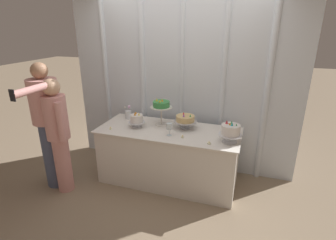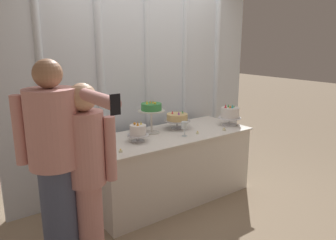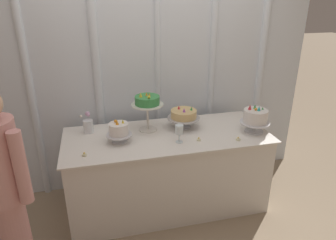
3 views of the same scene
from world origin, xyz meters
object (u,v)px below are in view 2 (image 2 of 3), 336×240
cake_display_midright (177,118)px  guest_man_pink_jacket (87,172)px  wine_glass (184,126)px  tealight_near_left (197,133)px  tealight_far_left (121,151)px  flower_vase (103,133)px  cake_table (170,166)px  tealight_near_right (224,130)px  cake_display_midleft (151,109)px  cake_display_leftmost (138,131)px  guest_man_dark_suit (56,166)px  cake_display_rightmost (230,114)px

cake_display_midright → guest_man_pink_jacket: 1.64m
wine_glass → tealight_near_left: wine_glass is taller
tealight_far_left → tealight_near_left: (1.00, 0.04, -0.00)m
flower_vase → cake_display_midright: bearing=-6.7°
tealight_far_left → guest_man_pink_jacket: bearing=-140.1°
cake_table → flower_vase: size_ratio=9.50×
cake_table → tealight_near_right: (0.59, -0.27, 0.40)m
cake_table → cake_display_midleft: size_ratio=4.94×
tealight_far_left → tealight_near_right: (1.35, -0.03, -0.00)m
tealight_near_left → flower_vase: bearing=156.3°
cake_display_leftmost → wine_glass: size_ratio=1.39×
cake_display_leftmost → guest_man_dark_suit: guest_man_dark_suit is taller
wine_glass → tealight_near_left: size_ratio=4.35×
cake_display_midright → guest_man_dark_suit: guest_man_dark_suit is taller
cake_display_rightmost → guest_man_pink_jacket: (-2.07, -0.52, -0.08)m
cake_display_rightmost → wine_glass: bearing=-176.8°
wine_glass → cake_display_midleft: bearing=124.7°
cake_display_rightmost → guest_man_pink_jacket: guest_man_pink_jacket is taller
cake_display_leftmost → tealight_far_left: cake_display_leftmost is taller
flower_vase → guest_man_dark_suit: (-0.75, -0.82, 0.07)m
tealight_far_left → guest_man_dark_suit: size_ratio=0.02×
cake_display_midright → tealight_near_right: (0.40, -0.39, -0.12)m
flower_vase → guest_man_dark_suit: 1.11m
tealight_far_left → tealight_near_right: size_ratio=0.85×
wine_glass → tealight_far_left: bearing=-176.2°
cake_display_midright → guest_man_pink_jacket: guest_man_pink_jacket is taller
cake_display_midright → guest_man_pink_jacket: size_ratio=0.21×
tealight_near_left → guest_man_dark_suit: size_ratio=0.02×
cake_display_midright → guest_man_dark_suit: (-1.66, -0.71, 0.01)m
wine_glass → cake_display_midright: bearing=66.8°
tealight_near_right → guest_man_dark_suit: (-2.05, -0.32, 0.14)m
cake_display_leftmost → tealight_far_left: (-0.30, -0.19, -0.10)m
cake_display_rightmost → flower_vase: (-1.53, 0.36, -0.07)m
cake_display_rightmost → cake_table: bearing=170.7°
wine_glass → tealight_near_right: size_ratio=3.69×
guest_man_pink_jacket → tealight_near_right: bearing=11.8°
cake_table → cake_display_leftmost: 0.68m
tealight_near_right → guest_man_pink_jacket: bearing=-168.2°
wine_glass → tealight_far_left: size_ratio=4.33×
cake_display_midleft → tealight_near_left: cake_display_midleft is taller
cake_display_rightmost → guest_man_dark_suit: guest_man_dark_suit is taller
cake_display_leftmost → cake_display_midright: size_ratio=0.72×
cake_table → tealight_near_right: size_ratio=42.92×
tealight_near_left → cake_display_midleft: bearing=140.1°
cake_display_midright → wine_glass: cake_display_midright is taller
cake_display_midleft → guest_man_dark_suit: (-1.30, -0.73, -0.13)m
cake_display_midright → tealight_near_right: bearing=-44.2°
tealight_near_right → guest_man_dark_suit: size_ratio=0.03×
tealight_far_left → tealight_near_right: 1.35m
cake_display_leftmost → tealight_near_right: size_ratio=5.13×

